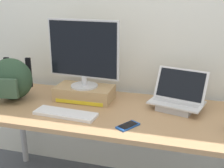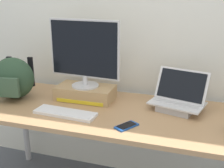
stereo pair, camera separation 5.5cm
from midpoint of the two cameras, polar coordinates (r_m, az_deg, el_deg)
back_wall at (r=2.19m, az=2.64°, el=13.23°), size 7.00×0.10×2.60m
desk at (r=1.92m, az=-0.83°, el=-7.06°), size 1.94×0.72×0.74m
toner_box_yellow at (r=2.07m, az=-6.29°, el=-1.80°), size 0.41×0.23×0.10m
desktop_monitor at (r=1.98m, az=-6.59°, el=6.17°), size 0.52×0.19×0.47m
open_laptop at (r=1.93m, az=12.10°, el=-3.37°), size 0.39×0.30×0.25m
external_keyboard at (r=1.84m, az=-10.17°, el=-5.84°), size 0.41×0.15×0.02m
messenger_backpack at (r=2.16m, az=-20.14°, el=0.93°), size 0.34×0.30×0.30m
cell_phone at (r=1.67m, az=2.24°, el=-8.35°), size 0.13×0.15×0.01m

